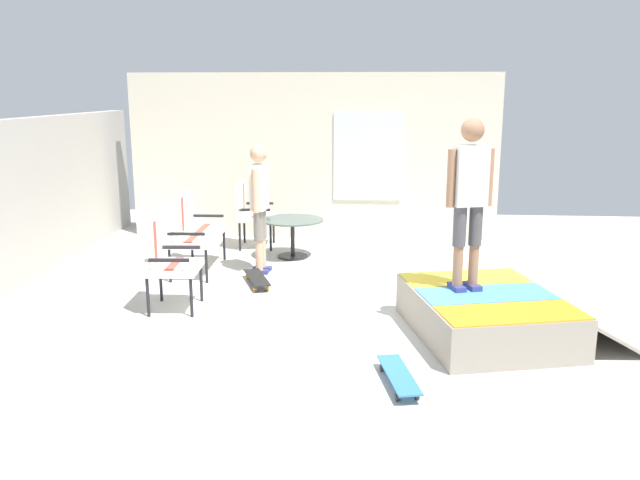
{
  "coord_description": "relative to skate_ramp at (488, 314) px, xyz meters",
  "views": [
    {
      "loc": [
        -6.86,
        -0.46,
        2.4
      ],
      "look_at": [
        0.48,
        0.12,
        0.7
      ],
      "focal_mm": 36.62,
      "sensor_mm": 36.0,
      "label": 1
    }
  ],
  "objects": [
    {
      "name": "person_skater",
      "position": [
        0.12,
        0.23,
        1.21
      ],
      "size": [
        0.31,
        0.46,
        1.7
      ],
      "color": "navy",
      "rests_on": "skate_ramp"
    },
    {
      "name": "skateboard_spare",
      "position": [
        -1.22,
        0.93,
        -0.13
      ],
      "size": [
        0.82,
        0.36,
        0.1
      ],
      "color": "#3372B2",
      "rests_on": "ground_plane"
    },
    {
      "name": "patio_chair_by_wall",
      "position": [
        0.53,
        3.46,
        0.39
      ],
      "size": [
        0.65,
        0.59,
        1.02
      ],
      "color": "black",
      "rests_on": "ground_plane"
    },
    {
      "name": "person_watching",
      "position": [
        2.12,
        2.65,
        0.78
      ],
      "size": [
        0.48,
        0.26,
        1.71
      ],
      "color": "navy",
      "rests_on": "ground_plane"
    },
    {
      "name": "skateboard_by_bench",
      "position": [
        1.54,
        2.6,
        -0.13
      ],
      "size": [
        0.82,
        0.47,
        0.1
      ],
      "color": "black",
      "rests_on": "ground_plane"
    },
    {
      "name": "patio_table",
      "position": [
        2.94,
        2.31,
        0.19
      ],
      "size": [
        0.9,
        0.9,
        0.57
      ],
      "color": "black",
      "rests_on": "ground_plane"
    },
    {
      "name": "patio_bench",
      "position": [
        2.13,
        3.61,
        0.4
      ],
      "size": [
        1.27,
        0.59,
        1.02
      ],
      "color": "black",
      "rests_on": "ground_plane"
    },
    {
      "name": "skate_ramp",
      "position": [
        0.0,
        0.0,
        0.0
      ],
      "size": [
        2.11,
        2.26,
        0.44
      ],
      "color": "gray",
      "rests_on": "ground_plane"
    },
    {
      "name": "ground_plane",
      "position": [
        0.58,
        1.65,
        -0.27
      ],
      "size": [
        12.0,
        12.0,
        0.1
      ],
      "primitive_type": "cube",
      "color": "beige"
    },
    {
      "name": "patio_chair_near_house",
      "position": [
        3.55,
        3.06,
        0.39
      ],
      "size": [
        0.65,
        0.59,
        1.02
      ],
      "color": "black",
      "rests_on": "ground_plane"
    },
    {
      "name": "house_facade",
      "position": [
        4.38,
        2.14,
        1.12
      ],
      "size": [
        0.23,
        6.0,
        2.67
      ],
      "color": "beige",
      "rests_on": "ground_plane"
    }
  ]
}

